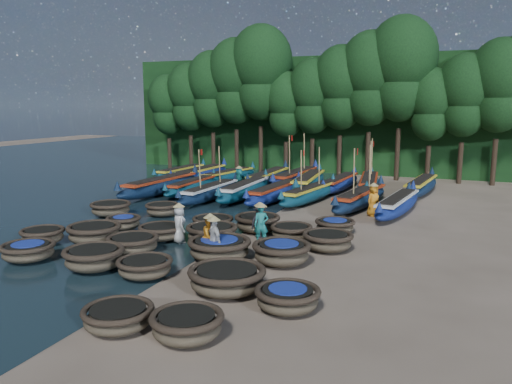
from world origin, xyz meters
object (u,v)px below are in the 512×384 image
at_px(coracle_6, 94,257).
at_px(long_boat_8, 398,204).
at_px(coracle_23, 257,222).
at_px(long_boat_15, 340,183).
at_px(long_boat_13, 296,178).
at_px(coracle_13, 219,248).
at_px(coracle_22, 213,223).
at_px(coracle_14, 282,252).
at_px(long_boat_11, 228,176).
at_px(long_boat_16, 369,184).
at_px(long_boat_6, 310,194).
at_px(fisherman_3, 260,220).
at_px(long_boat_5, 275,192).
at_px(fisherman_5, 239,179).
at_px(coracle_20, 111,208).
at_px(fisherman_4, 214,238).
at_px(coracle_9, 288,298).
at_px(fisherman_0, 179,223).
at_px(coracle_15, 124,222).
at_px(coracle_19, 328,240).
at_px(long_boat_7, 360,198).
at_px(coracle_24, 335,225).
at_px(long_boat_2, 192,186).
at_px(coracle_3, 118,317).
at_px(long_boat_9, 181,172).
at_px(coracle_17, 212,233).
at_px(coracle_21, 162,209).
at_px(coracle_11, 94,233).
at_px(long_boat_4, 245,190).
at_px(long_boat_1, 161,185).
at_px(coracle_8, 227,279).
at_px(coracle_10, 43,235).
at_px(coracle_12, 133,243).
at_px(fisherman_1, 261,222).
at_px(fisherman_2, 210,236).
at_px(fisherman_6, 373,199).
at_px(coracle_5, 28,251).
at_px(coracle_4, 187,325).
at_px(coracle_18, 292,232).
at_px(long_boat_14, 309,182).
at_px(coracle_16, 161,232).
at_px(long_boat_3, 210,192).
at_px(coracle_7, 145,267).

relative_size(coracle_6, long_boat_8, 0.30).
relative_size(coracle_23, long_boat_15, 0.32).
relative_size(long_boat_8, long_boat_13, 0.88).
xyz_separation_m(coracle_13, coracle_22, (-2.32, 4.05, -0.11)).
distance_m(coracle_14, long_boat_11, 20.35).
height_order(long_boat_8, long_boat_16, long_boat_16).
distance_m(long_boat_6, fisherman_3, 8.94).
height_order(long_boat_5, fisherman_5, fisherman_5).
bearing_deg(long_boat_13, coracle_13, -77.70).
height_order(coracle_20, fisherman_4, fisherman_4).
distance_m(coracle_9, fisherman_0, 8.34).
relative_size(coracle_15, coracle_19, 0.80).
distance_m(long_boat_7, long_boat_16, 5.52).
height_order(coracle_24, long_boat_11, long_boat_11).
bearing_deg(fisherman_0, long_boat_2, -21.34).
relative_size(coracle_20, long_boat_15, 0.32).
relative_size(coracle_3, long_boat_9, 0.29).
xyz_separation_m(coracle_3, coracle_9, (3.77, 2.81, 0.04)).
bearing_deg(long_boat_5, coracle_19, -54.00).
bearing_deg(coracle_17, long_boat_9, 124.17).
distance_m(coracle_6, long_boat_9, 22.67).
bearing_deg(coracle_21, coracle_20, -157.92).
bearing_deg(coracle_11, long_boat_4, 81.50).
bearing_deg(coracle_6, long_boat_1, 113.72).
height_order(long_boat_1, long_boat_9, long_boat_1).
distance_m(coracle_8, coracle_10, 9.89).
bearing_deg(long_boat_11, coracle_13, -56.08).
distance_m(coracle_15, long_boat_6, 11.80).
bearing_deg(coracle_10, coracle_12, 4.28).
bearing_deg(long_boat_2, long_boat_11, 85.97).
relative_size(long_boat_4, fisherman_1, 4.37).
distance_m(coracle_8, long_boat_8, 14.52).
xyz_separation_m(fisherman_2, fisherman_6, (4.66, 9.90, 0.02)).
bearing_deg(long_boat_9, coracle_5, -72.35).
distance_m(coracle_4, coracle_24, 11.92).
bearing_deg(coracle_18, long_boat_7, 79.87).
bearing_deg(coracle_3, coracle_24, 75.89).
height_order(long_boat_9, long_boat_14, long_boat_14).
distance_m(coracle_14, long_boat_14, 16.75).
bearing_deg(coracle_8, long_boat_6, 96.23).
distance_m(coracle_6, long_boat_13, 21.03).
bearing_deg(long_boat_2, long_boat_15, 27.00).
relative_size(coracle_18, long_boat_5, 0.26).
height_order(coracle_4, coracle_21, coracle_4).
distance_m(coracle_15, fisherman_0, 3.84).
relative_size(coracle_21, long_boat_6, 0.26).
bearing_deg(coracle_16, coracle_18, 20.58).
bearing_deg(coracle_10, fisherman_1, 22.24).
bearing_deg(long_boat_3, coracle_7, -70.53).
distance_m(long_boat_2, long_boat_5, 6.17).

